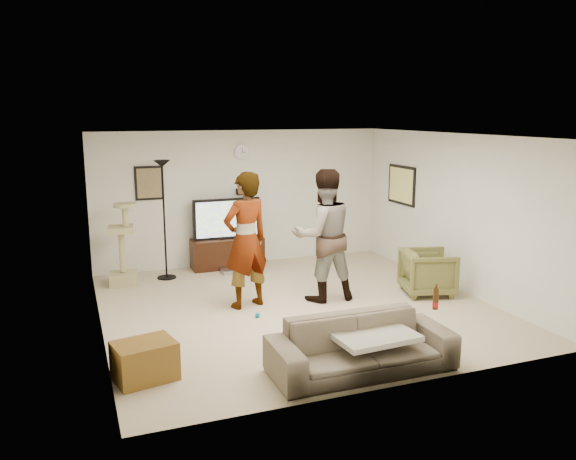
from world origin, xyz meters
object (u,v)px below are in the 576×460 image
object	(u,v)px
sofa	(362,345)
cat_tree	(121,244)
tv	(227,218)
armchair	(428,272)
person_left	(246,240)
person_right	(323,235)
tv_stand	(227,253)
floor_lamp	(164,220)
side_table	(145,361)
beer_bottle	(436,299)

from	to	relation	value
sofa	cat_tree	bearing A→B (deg)	116.89
tv	cat_tree	bearing A→B (deg)	-166.94
tv	armchair	world-z (taller)	tv
cat_tree	sofa	xyz separation A→B (m)	(2.15, -4.34, -0.39)
sofa	armchair	world-z (taller)	armchair
person_left	armchair	xyz separation A→B (m)	(2.84, -0.45, -0.65)
tv	cat_tree	distance (m)	1.97
cat_tree	armchair	world-z (taller)	cat_tree
person_right	armchair	distance (m)	1.81
tv_stand	sofa	world-z (taller)	sofa
floor_lamp	side_table	world-z (taller)	floor_lamp
person_right	side_table	size ratio (longest dim) A/B	3.18
armchair	tv	bearing A→B (deg)	59.16
tv	person_right	bearing A→B (deg)	-69.34
beer_bottle	tv	bearing A→B (deg)	103.94
beer_bottle	person_right	bearing A→B (deg)	97.15
person_left	person_right	xyz separation A→B (m)	(1.19, -0.10, 0.00)
tv	floor_lamp	distance (m)	1.22
person_right	side_table	distance (m)	3.52
floor_lamp	sofa	distance (m)	4.74
person_left	beer_bottle	distance (m)	2.97
tv_stand	tv	distance (m)	0.64
cat_tree	beer_bottle	xyz separation A→B (m)	(3.10, -4.34, 0.03)
tv	person_left	distance (m)	2.26
tv_stand	tv	bearing A→B (deg)	0.00
tv	beer_bottle	world-z (taller)	tv
sofa	beer_bottle	world-z (taller)	beer_bottle
person_left	sofa	xyz separation A→B (m)	(0.55, -2.55, -0.70)
tv	armchair	distance (m)	3.73
person_left	sofa	size ratio (longest dim) A/B	0.97
floor_lamp	armchair	size ratio (longest dim) A/B	2.64
person_left	person_right	world-z (taller)	person_right
side_table	tv_stand	bearing A→B (deg)	63.93
tv_stand	beer_bottle	size ratio (longest dim) A/B	5.27
floor_lamp	cat_tree	world-z (taller)	floor_lamp
cat_tree	side_table	size ratio (longest dim) A/B	2.20
cat_tree	person_left	bearing A→B (deg)	-48.26
person_left	sofa	world-z (taller)	person_left
person_right	beer_bottle	xyz separation A→B (m)	(0.31, -2.45, -0.28)
person_left	tv	bearing A→B (deg)	-114.79
tv	cat_tree	size ratio (longest dim) A/B	0.90
floor_lamp	armchair	bearing A→B (deg)	-32.43
sofa	side_table	world-z (taller)	sofa
beer_bottle	armchair	world-z (taller)	beer_bottle
cat_tree	beer_bottle	distance (m)	5.33
tv	person_left	size ratio (longest dim) A/B	0.62
tv_stand	cat_tree	world-z (taller)	cat_tree
sofa	side_table	size ratio (longest dim) A/B	3.26
sofa	side_table	bearing A→B (deg)	164.77
person_right	beer_bottle	distance (m)	2.49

